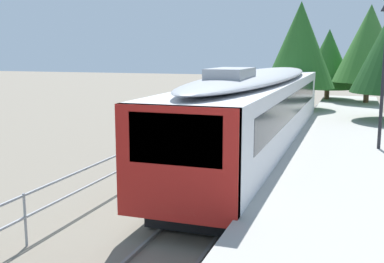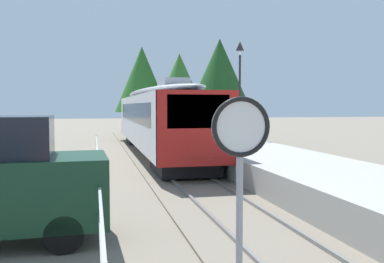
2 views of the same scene
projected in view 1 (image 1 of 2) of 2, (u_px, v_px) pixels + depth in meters
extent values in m
plane|color=slate|center=(64.00, 232.00, 11.46)|extent=(160.00, 160.00, 0.00)
cube|color=slate|center=(178.00, 247.00, 10.48)|extent=(3.20, 60.00, 0.06)
cube|color=slate|center=(149.00, 240.00, 10.70)|extent=(0.08, 60.00, 0.08)
cube|color=slate|center=(209.00, 249.00, 10.23)|extent=(0.08, 60.00, 0.08)
cube|color=silver|center=(259.00, 113.00, 18.69)|extent=(2.80, 18.66, 2.55)
cube|color=red|center=(176.00, 164.00, 10.09)|extent=(2.80, 0.24, 2.55)
cube|color=black|center=(175.00, 139.00, 9.92)|extent=(2.13, 0.08, 1.12)
cube|color=black|center=(260.00, 102.00, 18.62)|extent=(2.82, 15.68, 0.92)
ellipsoid|color=#9EA0A5|center=(260.00, 76.00, 18.44)|extent=(2.69, 17.92, 0.44)
cube|color=#9EA0A5|center=(231.00, 74.00, 14.05)|extent=(1.10, 2.20, 0.36)
cube|color=#EAE5C6|center=(176.00, 209.00, 10.19)|extent=(1.00, 0.10, 0.20)
cube|color=black|center=(208.00, 201.00, 12.49)|extent=(2.24, 3.20, 0.55)
cube|color=black|center=(283.00, 126.00, 25.40)|extent=(2.24, 3.20, 0.55)
cube|color=#A8A59E|center=(329.00, 250.00, 9.36)|extent=(3.90, 60.00, 0.90)
cylinder|color=#232328|center=(383.00, 85.00, 16.57)|extent=(0.12, 0.12, 4.60)
cylinder|color=#9EA0A5|center=(25.00, 220.00, 10.52)|extent=(0.06, 0.06, 1.25)
cylinder|color=#9EA0A5|center=(172.00, 146.00, 18.90)|extent=(0.06, 0.06, 1.25)
cylinder|color=brown|center=(298.00, 105.00, 28.74)|extent=(0.36, 0.36, 2.23)
cone|color=#286023|center=(300.00, 45.00, 28.12)|extent=(4.26, 4.26, 5.13)
cylinder|color=brown|center=(327.00, 100.00, 34.96)|extent=(0.36, 0.36, 1.68)
cone|color=#286023|center=(328.00, 59.00, 34.46)|extent=(3.93, 3.93, 4.36)
cylinder|color=brown|center=(366.00, 99.00, 32.38)|extent=(0.36, 0.36, 2.32)
cone|color=#38702D|center=(369.00, 43.00, 31.75)|extent=(4.74, 4.74, 5.22)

